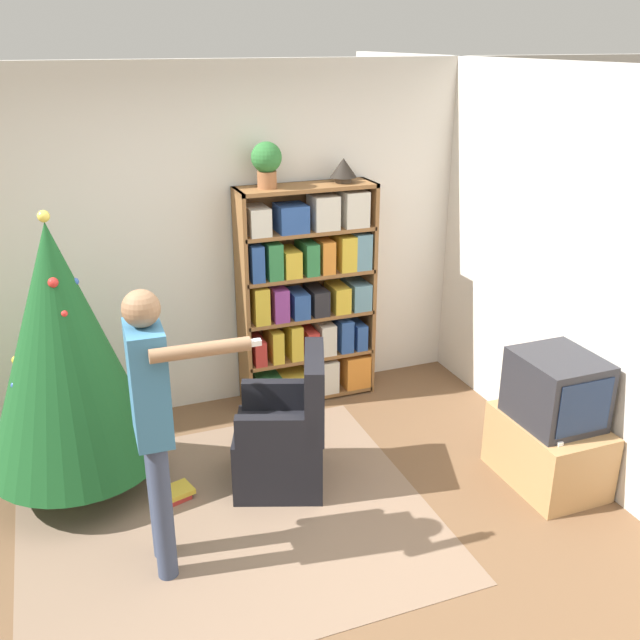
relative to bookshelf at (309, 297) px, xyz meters
name	(u,v)px	position (x,y,z in m)	size (l,w,h in m)	color
ground_plane	(292,564)	(-0.80, -1.87, -0.85)	(14.00, 14.00, 0.00)	brown
wall_back	(198,244)	(-0.80, 0.23, 0.45)	(8.00, 0.10, 2.60)	silver
wall_right	(633,298)	(1.35, -1.87, 0.45)	(0.10, 8.00, 2.60)	silver
area_rug	(228,519)	(-1.03, -1.35, -0.85)	(2.42, 2.14, 0.01)	#7F6651
bookshelf	(309,297)	(0.00, 0.00, 0.00)	(1.06, 0.31, 1.72)	brown
tv_stand	(548,450)	(1.03, -1.70, -0.63)	(0.51, 0.73, 0.45)	tan
television	(556,389)	(1.03, -1.70, -0.18)	(0.46, 0.53, 0.45)	#28282D
game_remote	(555,440)	(0.88, -1.92, -0.39)	(0.04, 0.12, 0.02)	white
christmas_tree	(63,349)	(-1.84, -0.68, 0.13)	(1.08, 1.08, 1.84)	#4C3323
armchair	(286,439)	(-0.57, -1.10, -0.53)	(0.73, 0.72, 0.92)	black
standing_person	(153,412)	(-1.44, -1.62, 0.11)	(0.62, 0.49, 1.62)	#38425B
potted_plant	(266,161)	(-0.32, 0.01, 1.06)	(0.22, 0.22, 0.33)	#935B38
table_lamp	(343,169)	(0.28, 0.01, 0.97)	(0.20, 0.20, 0.18)	#473828
book_pile_near_tree	(176,493)	(-1.29, -1.03, -0.82)	(0.25, 0.21, 0.07)	#B22D28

